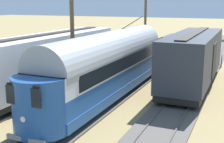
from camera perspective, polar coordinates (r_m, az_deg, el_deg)
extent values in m
plane|color=#937F51|center=(24.15, 3.50, -1.97)|extent=(220.00, 220.00, 0.00)
cube|color=#56514C|center=(23.02, 14.40, -2.96)|extent=(2.80, 80.00, 0.10)
cube|color=#59544C|center=(23.11, 12.66, -2.57)|extent=(0.07, 80.00, 0.08)
cube|color=#59544C|center=(22.90, 16.19, -2.91)|extent=(0.07, 80.00, 0.08)
cube|color=#382819|center=(54.39, 20.07, 5.55)|extent=(2.50, 0.24, 0.08)
cube|color=#382819|center=(53.74, 20.02, 5.48)|extent=(2.50, 0.24, 0.08)
cube|color=#382819|center=(53.10, 19.97, 5.40)|extent=(2.50, 0.24, 0.08)
cube|color=#382819|center=(52.46, 19.92, 5.33)|extent=(2.50, 0.24, 0.08)
cube|color=#382819|center=(51.81, 19.87, 5.25)|extent=(2.50, 0.24, 0.08)
cube|color=#56514C|center=(24.14, 3.50, -1.86)|extent=(2.80, 80.00, 0.10)
cube|color=#59544C|center=(24.36, 1.92, -1.49)|extent=(0.07, 80.00, 0.08)
cube|color=#59544C|center=(23.89, 5.12, -1.82)|extent=(0.07, 80.00, 0.08)
cube|color=#382819|center=(54.87, 15.22, 5.93)|extent=(2.50, 0.24, 0.08)
cube|color=#382819|center=(54.23, 15.12, 5.86)|extent=(2.50, 0.24, 0.08)
cube|color=#382819|center=(53.60, 15.01, 5.79)|extent=(2.50, 0.24, 0.08)
cube|color=#382819|center=(52.96, 14.90, 5.72)|extent=(2.50, 0.24, 0.08)
cube|color=#382819|center=(52.32, 14.79, 5.65)|extent=(2.50, 0.24, 0.08)
cube|color=#56514C|center=(26.05, -6.11, -0.83)|extent=(2.80, 80.00, 0.10)
cube|color=#59544C|center=(26.39, -7.47, -0.49)|extent=(0.07, 80.00, 0.08)
cube|color=#59544C|center=(25.69, -4.73, -0.78)|extent=(0.07, 80.00, 0.08)
cube|color=#382819|center=(55.74, 10.49, 6.26)|extent=(2.50, 0.24, 0.08)
cube|color=#382819|center=(55.11, 10.33, 6.19)|extent=(2.50, 0.24, 0.08)
cube|color=#382819|center=(54.48, 10.17, 6.13)|extent=(2.50, 0.24, 0.08)
cube|color=#382819|center=(53.86, 10.00, 6.06)|extent=(2.50, 0.24, 0.08)
cube|color=#382819|center=(53.23, 9.83, 5.99)|extent=(2.50, 0.24, 0.08)
cube|color=#1E4C93|center=(20.27, -0.53, -2.74)|extent=(2.65, 14.70, 0.55)
cube|color=#1E4C93|center=(20.09, -0.54, -0.68)|extent=(2.55, 14.70, 0.95)
cube|color=silver|center=(19.88, -0.54, 2.13)|extent=(2.55, 14.70, 1.05)
cylinder|color=#999EA3|center=(19.79, -0.54, 3.63)|extent=(2.65, 14.41, 2.65)
cylinder|color=#1E4C93|center=(13.94, -13.02, -5.98)|extent=(2.55, 2.55, 2.55)
cylinder|color=#1E4C93|center=(26.74, 5.91, 3.14)|extent=(2.55, 2.55, 2.55)
cube|color=black|center=(12.80, -16.25, -3.09)|extent=(1.63, 0.08, 0.36)
cube|color=black|center=(12.86, -16.28, -4.47)|extent=(1.73, 0.06, 0.80)
cube|color=black|center=(20.44, -3.86, 2.39)|extent=(0.04, 12.35, 0.80)
cube|color=black|center=(19.39, 2.95, 1.85)|extent=(0.04, 12.35, 0.80)
cylinder|color=silver|center=(13.10, -16.27, -8.55)|extent=(0.24, 0.06, 0.24)
cube|color=gray|center=(13.49, -15.85, -12.14)|extent=(1.94, 0.12, 0.20)
cylinder|color=black|center=(23.76, 3.96, 9.18)|extent=(0.07, 4.59, 0.78)
cylinder|color=black|center=(16.70, -9.49, -6.83)|extent=(0.10, 0.76, 0.76)
cylinder|color=black|center=(16.00, -5.14, -7.59)|extent=(0.10, 0.76, 0.76)
cylinder|color=black|center=(24.79, 2.42, -0.25)|extent=(0.10, 0.76, 0.76)
cylinder|color=black|center=(24.32, 5.57, -0.55)|extent=(0.10, 0.76, 0.76)
cube|color=#2D333D|center=(23.15, 14.97, 2.88)|extent=(2.90, 11.69, 3.20)
cube|color=#332D28|center=(22.94, 15.21, 6.97)|extent=(0.70, 10.52, 0.08)
cube|color=black|center=(23.51, 14.73, -1.45)|extent=(2.70, 11.69, 0.36)
cube|color=black|center=(23.02, 18.57, 1.95)|extent=(0.06, 2.20, 2.56)
cylinder|color=black|center=(27.37, 17.60, 0.48)|extent=(0.10, 0.84, 0.84)
cylinder|color=black|center=(27.55, 14.64, 0.74)|extent=(0.10, 0.84, 0.84)
cylinder|color=black|center=(19.48, 14.87, -4.14)|extent=(0.10, 0.84, 0.84)
cylinder|color=black|center=(19.72, 10.75, -3.72)|extent=(0.10, 0.84, 0.84)
cube|color=silver|center=(22.29, -11.34, 2.70)|extent=(2.90, 14.60, 3.20)
cube|color=#332D28|center=(22.07, -11.53, 6.95)|extent=(0.70, 13.14, 0.08)
cube|color=black|center=(22.66, -11.14, -1.78)|extent=(2.70, 14.60, 0.36)
cube|color=black|center=(23.21, -14.31, 2.30)|extent=(0.06, 2.20, 2.56)
cylinder|color=black|center=(18.38, -18.40, -5.37)|extent=(0.10, 0.84, 0.84)
cylinder|color=black|center=(27.22, -6.29, 0.94)|extent=(0.10, 0.84, 0.84)
cylinder|color=black|center=(26.55, -3.60, 0.69)|extent=(0.10, 0.84, 0.84)
cylinder|color=brown|center=(35.35, 6.22, 8.77)|extent=(0.28, 0.28, 7.50)
cylinder|color=brown|center=(20.71, -7.38, 6.08)|extent=(0.28, 0.28, 7.50)
cylinder|color=black|center=(31.31, 19.76, 1.70)|extent=(0.08, 0.08, 1.10)
cylinder|color=red|center=(31.20, 19.85, 2.91)|extent=(0.30, 0.30, 0.03)
cylinder|color=#262626|center=(31.36, 19.41, 1.37)|extent=(0.33, 0.04, 0.54)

